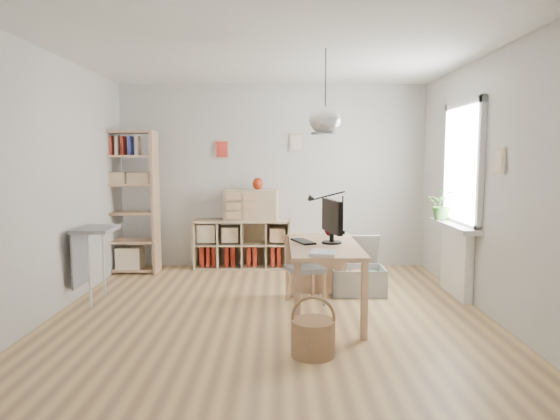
{
  "coord_description": "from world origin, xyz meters",
  "views": [
    {
      "loc": [
        0.08,
        -5.19,
        1.63
      ],
      "look_at": [
        0.1,
        0.3,
        1.05
      ],
      "focal_mm": 32.0,
      "sensor_mm": 36.0,
      "label": 1
    }
  ],
  "objects_px": {
    "monitor": "(332,219)",
    "drawer_chest": "(251,205)",
    "chair": "(304,265)",
    "tall_bookshelf": "(128,196)",
    "storage_chest": "(358,275)",
    "desk": "(324,253)",
    "cube_shelf": "(241,248)"
  },
  "relations": [
    {
      "from": "monitor",
      "to": "drawer_chest",
      "type": "relative_size",
      "value": 0.66
    },
    {
      "from": "chair",
      "to": "tall_bookshelf",
      "type": "bearing_deg",
      "value": 128.79
    },
    {
      "from": "tall_bookshelf",
      "to": "chair",
      "type": "bearing_deg",
      "value": -31.81
    },
    {
      "from": "tall_bookshelf",
      "to": "chair",
      "type": "xyz_separation_m",
      "value": [
        2.4,
        -1.49,
        -0.66
      ]
    },
    {
      "from": "storage_chest",
      "to": "monitor",
      "type": "height_order",
      "value": "monitor"
    },
    {
      "from": "chair",
      "to": "desk",
      "type": "bearing_deg",
      "value": -87.67
    },
    {
      "from": "cube_shelf",
      "to": "tall_bookshelf",
      "type": "height_order",
      "value": "tall_bookshelf"
    },
    {
      "from": "tall_bookshelf",
      "to": "monitor",
      "type": "xyz_separation_m",
      "value": [
        2.67,
        -1.93,
        -0.09
      ]
    },
    {
      "from": "tall_bookshelf",
      "to": "storage_chest",
      "type": "distance_m",
      "value": 3.38
    },
    {
      "from": "cube_shelf",
      "to": "storage_chest",
      "type": "relative_size",
      "value": 1.96
    },
    {
      "from": "tall_bookshelf",
      "to": "chair",
      "type": "relative_size",
      "value": 2.64
    },
    {
      "from": "desk",
      "to": "tall_bookshelf",
      "type": "height_order",
      "value": "tall_bookshelf"
    },
    {
      "from": "chair",
      "to": "drawer_chest",
      "type": "distance_m",
      "value": 1.93
    },
    {
      "from": "desk",
      "to": "drawer_chest",
      "type": "relative_size",
      "value": 1.94
    },
    {
      "from": "drawer_chest",
      "to": "cube_shelf",
      "type": "bearing_deg",
      "value": 171.6
    },
    {
      "from": "desk",
      "to": "monitor",
      "type": "relative_size",
      "value": 2.93
    },
    {
      "from": "monitor",
      "to": "drawer_chest",
      "type": "height_order",
      "value": "monitor"
    },
    {
      "from": "chair",
      "to": "drawer_chest",
      "type": "relative_size",
      "value": 0.98
    },
    {
      "from": "desk",
      "to": "tall_bookshelf",
      "type": "xyz_separation_m",
      "value": [
        -2.59,
        1.95,
        0.43
      ]
    },
    {
      "from": "desk",
      "to": "cube_shelf",
      "type": "xyz_separation_m",
      "value": [
        -1.02,
        2.23,
        -0.36
      ]
    },
    {
      "from": "drawer_chest",
      "to": "desk",
      "type": "bearing_deg",
      "value": -62.5
    },
    {
      "from": "desk",
      "to": "tall_bookshelf",
      "type": "distance_m",
      "value": 3.27
    },
    {
      "from": "desk",
      "to": "storage_chest",
      "type": "distance_m",
      "value": 1.08
    },
    {
      "from": "tall_bookshelf",
      "to": "drawer_chest",
      "type": "xyz_separation_m",
      "value": [
        1.72,
        0.24,
        -0.15
      ]
    },
    {
      "from": "desk",
      "to": "drawer_chest",
      "type": "bearing_deg",
      "value": 111.49
    },
    {
      "from": "storage_chest",
      "to": "chair",
      "type": "bearing_deg",
      "value": -149.31
    },
    {
      "from": "tall_bookshelf",
      "to": "drawer_chest",
      "type": "relative_size",
      "value": 2.59
    },
    {
      "from": "chair",
      "to": "monitor",
      "type": "distance_m",
      "value": 0.77
    },
    {
      "from": "desk",
      "to": "chair",
      "type": "xyz_separation_m",
      "value": [
        -0.18,
        0.46,
        -0.23
      ]
    },
    {
      "from": "desk",
      "to": "chair",
      "type": "relative_size",
      "value": 1.98
    },
    {
      "from": "desk",
      "to": "storage_chest",
      "type": "xyz_separation_m",
      "value": [
        0.49,
        0.86,
        -0.44
      ]
    },
    {
      "from": "desk",
      "to": "storage_chest",
      "type": "relative_size",
      "value": 2.1
    }
  ]
}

